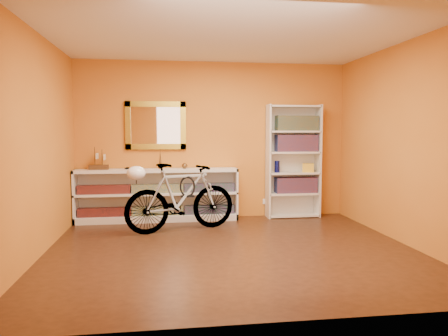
{
  "coord_description": "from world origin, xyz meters",
  "views": [
    {
      "loc": [
        -0.79,
        -5.0,
        1.45
      ],
      "look_at": [
        0.0,
        0.7,
        0.95
      ],
      "focal_mm": 33.65,
      "sensor_mm": 36.0,
      "label": 1
    }
  ],
  "objects": [
    {
      "name": "gilt_mirror",
      "position": [
        -0.95,
        1.97,
        1.55
      ],
      "size": [
        0.98,
        0.06,
        0.78
      ],
      "primitive_type": "cube",
      "color": "olive",
      "rests_on": "back_wall"
    },
    {
      "name": "ceiling",
      "position": [
        0.0,
        0.0,
        2.6
      ],
      "size": [
        4.5,
        4.0,
        0.01
      ],
      "primitive_type": "cube",
      "color": "silver",
      "rests_on": "ground"
    },
    {
      "name": "toy_car",
      "position": [
        -1.39,
        1.81,
        0.85
      ],
      "size": [
        0.0,
        0.0,
        0.0
      ],
      "primitive_type": "imported",
      "rotation": [
        0.0,
        0.0,
        1.92
      ],
      "color": "black",
      "rests_on": "console_unit"
    },
    {
      "name": "back_wall",
      "position": [
        0.0,
        2.0,
        1.3
      ],
      "size": [
        4.5,
        0.01,
        2.6
      ],
      "primitive_type": "cube",
      "color": "#C36C1D",
      "rests_on": "ground"
    },
    {
      "name": "u_lock",
      "position": [
        -0.49,
        1.09,
        0.65
      ],
      "size": [
        0.23,
        0.02,
        0.23
      ],
      "primitive_type": "torus",
      "rotation": [
        1.57,
        0.0,
        0.0
      ],
      "color": "black",
      "rests_on": "bicycle"
    },
    {
      "name": "cd_row_upper",
      "position": [
        -0.93,
        1.79,
        0.54
      ],
      "size": [
        2.5,
        0.13,
        0.14
      ],
      "primitive_type": "cube",
      "color": "navy",
      "rests_on": "console_unit"
    },
    {
      "name": "right_wall",
      "position": [
        2.25,
        0.0,
        1.3
      ],
      "size": [
        0.01,
        4.0,
        2.6
      ],
      "primitive_type": "cube",
      "color": "#C36C1D",
      "rests_on": "ground"
    },
    {
      "name": "console_unit",
      "position": [
        -0.93,
        1.81,
        0.42
      ],
      "size": [
        2.6,
        0.35,
        0.85
      ],
      "primitive_type": null,
      "color": "silver",
      "rests_on": "floor"
    },
    {
      "name": "cd_row_lower",
      "position": [
        -0.93,
        1.79,
        0.17
      ],
      "size": [
        2.5,
        0.13,
        0.14
      ],
      "primitive_type": "cube",
      "color": "black",
      "rests_on": "console_unit"
    },
    {
      "name": "book_row_c",
      "position": [
        1.39,
        1.84,
        1.59
      ],
      "size": [
        0.7,
        0.22,
        0.25
      ],
      "primitive_type": "cube",
      "color": "#174C53",
      "rests_on": "bookcase"
    },
    {
      "name": "book_row_a",
      "position": [
        1.39,
        1.84,
        0.55
      ],
      "size": [
        0.7,
        0.22,
        0.26
      ],
      "primitive_type": "cube",
      "color": "maroon",
      "rests_on": "bookcase"
    },
    {
      "name": "travel_mug",
      "position": [
        1.06,
        1.82,
        0.86
      ],
      "size": [
        0.09,
        0.09,
        0.2
      ],
      "primitive_type": "cylinder",
      "color": "navy",
      "rests_on": "bookcase"
    },
    {
      "name": "bookcase",
      "position": [
        1.34,
        1.84,
        0.95
      ],
      "size": [
        0.9,
        0.3,
        1.9
      ],
      "primitive_type": null,
      "color": "silver",
      "rests_on": "floor"
    },
    {
      "name": "bicycle",
      "position": [
        -0.58,
        1.06,
        0.5
      ],
      "size": [
        0.93,
        1.75,
        1.0
      ],
      "primitive_type": "imported",
      "rotation": [
        0.0,
        0.0,
        1.87
      ],
      "color": "silver",
      "rests_on": "floor"
    },
    {
      "name": "red_tin",
      "position": [
        1.14,
        1.87,
        1.55
      ],
      "size": [
        0.14,
        0.14,
        0.17
      ],
      "primitive_type": "cube",
      "rotation": [
        0.0,
        0.0,
        0.11
      ],
      "color": "maroon",
      "rests_on": "bookcase"
    },
    {
      "name": "wall_socket",
      "position": [
        0.9,
        1.99,
        0.25
      ],
      "size": [
        0.09,
        0.02,
        0.09
      ],
      "primitive_type": "cube",
      "color": "silver",
      "rests_on": "back_wall"
    },
    {
      "name": "decorative_orb",
      "position": [
        -0.49,
        1.81,
        0.9
      ],
      "size": [
        0.09,
        0.09,
        0.09
      ],
      "primitive_type": "sphere",
      "color": "brown",
      "rests_on": "console_unit"
    },
    {
      "name": "helmet",
      "position": [
        -1.2,
        0.87,
        0.88
      ],
      "size": [
        0.26,
        0.25,
        0.2
      ],
      "primitive_type": "ellipsoid",
      "color": "white",
      "rests_on": "bicycle"
    },
    {
      "name": "book_row_b",
      "position": [
        1.39,
        1.84,
        1.25
      ],
      "size": [
        0.7,
        0.22,
        0.28
      ],
      "primitive_type": "cube",
      "color": "maroon",
      "rests_on": "bookcase"
    },
    {
      "name": "left_wall",
      "position": [
        -2.25,
        0.0,
        1.3
      ],
      "size": [
        0.01,
        4.0,
        2.6
      ],
      "primitive_type": "cube",
      "color": "#C36C1D",
      "rests_on": "ground"
    },
    {
      "name": "floor",
      "position": [
        0.0,
        0.0,
        -0.01
      ],
      "size": [
        4.5,
        4.0,
        0.01
      ],
      "primitive_type": "cube",
      "color": "black",
      "rests_on": "ground"
    },
    {
      "name": "model_ship",
      "position": [
        -1.85,
        1.81,
        1.03
      ],
      "size": [
        0.31,
        0.12,
        0.36
      ],
      "primitive_type": null,
      "rotation": [
        0.0,
        0.0,
        -0.04
      ],
      "color": "#3C2311",
      "rests_on": "console_unit"
    },
    {
      "name": "yellow_bag",
      "position": [
        1.59,
        1.8,
        0.84
      ],
      "size": [
        0.22,
        0.18,
        0.15
      ],
      "primitive_type": "cube",
      "rotation": [
        0.0,
        0.0,
        -0.33
      ],
      "color": "yellow",
      "rests_on": "bookcase"
    },
    {
      "name": "bronze_ornament",
      "position": [
        -0.88,
        1.81,
        1.01
      ],
      "size": [
        0.05,
        0.05,
        0.32
      ],
      "primitive_type": "cone",
      "color": "brown",
      "rests_on": "console_unit"
    }
  ]
}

